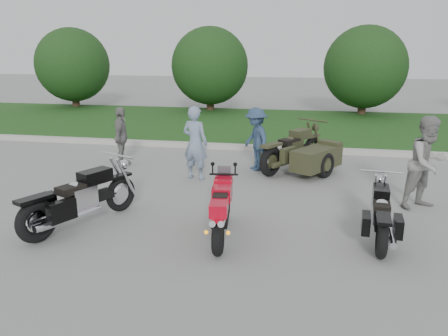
% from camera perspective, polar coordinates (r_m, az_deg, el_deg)
% --- Properties ---
extents(ground, '(80.00, 80.00, 0.00)m').
position_cam_1_polar(ground, '(7.78, -1.62, -7.55)').
color(ground, gray).
rests_on(ground, ground).
extents(curb, '(60.00, 0.30, 0.15)m').
position_cam_1_polar(curb, '(13.42, 3.84, 2.67)').
color(curb, '#B7B4AD').
rests_on(curb, ground).
extents(grass_strip, '(60.00, 8.00, 0.14)m').
position_cam_1_polar(grass_strip, '(17.47, 5.50, 5.62)').
color(grass_strip, '#2E5A1F').
rests_on(grass_strip, ground).
extents(tree_far_left, '(3.60, 3.60, 4.00)m').
position_cam_1_polar(tree_far_left, '(23.53, -19.16, 12.60)').
color(tree_far_left, '#3F2B1C').
rests_on(tree_far_left, ground).
extents(tree_mid_left, '(3.60, 3.60, 4.00)m').
position_cam_1_polar(tree_mid_left, '(21.01, -1.85, 13.17)').
color(tree_mid_left, '#3F2B1C').
rests_on(tree_mid_left, ground).
extents(tree_mid_right, '(3.60, 3.60, 4.00)m').
position_cam_1_polar(tree_mid_right, '(20.66, 17.96, 12.41)').
color(tree_mid_right, '#3F2B1C').
rests_on(tree_mid_right, ground).
extents(sportbike_red, '(0.45, 1.84, 0.88)m').
position_cam_1_polar(sportbike_red, '(7.11, -0.39, -5.36)').
color(sportbike_red, black).
rests_on(sportbike_red, ground).
extents(cruiser_left, '(1.18, 2.27, 0.94)m').
position_cam_1_polar(cruiser_left, '(7.98, -18.63, -4.11)').
color(cruiser_left, black).
rests_on(cruiser_left, ground).
extents(cruiser_right, '(0.42, 2.07, 0.80)m').
position_cam_1_polar(cruiser_right, '(7.52, 19.80, -5.99)').
color(cruiser_right, black).
rests_on(cruiser_right, ground).
extents(cruiser_sidecar, '(2.02, 2.40, 0.99)m').
position_cam_1_polar(cruiser_sidecar, '(11.01, 10.58, 1.66)').
color(cruiser_sidecar, black).
rests_on(cruiser_sidecar, ground).
extents(person_stripe, '(0.73, 0.58, 1.75)m').
position_cam_1_polar(person_stripe, '(10.28, -3.78, 3.28)').
color(person_stripe, '#7C8DA9').
rests_on(person_stripe, ground).
extents(person_grey, '(1.12, 1.06, 1.82)m').
position_cam_1_polar(person_grey, '(9.22, 25.02, 0.62)').
color(person_grey, gray).
rests_on(person_grey, ground).
extents(person_denim, '(1.05, 1.19, 1.60)m').
position_cam_1_polar(person_denim, '(11.09, 4.18, 3.77)').
color(person_denim, navy).
rests_on(person_denim, ground).
extents(person_back, '(0.58, 0.98, 1.56)m').
position_cam_1_polar(person_back, '(11.77, -13.26, 3.98)').
color(person_back, gray).
rests_on(person_back, ground).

